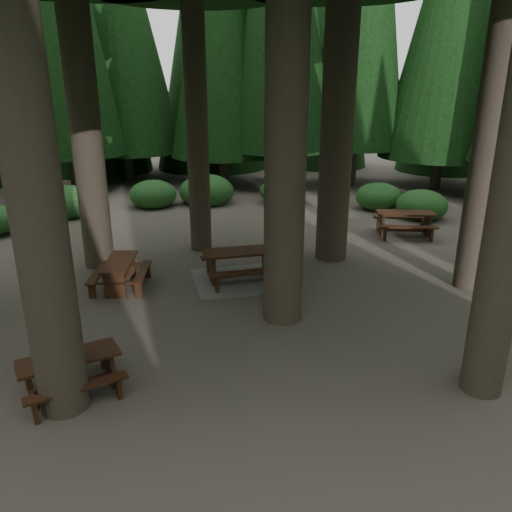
{
  "coord_description": "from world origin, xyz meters",
  "views": [
    {
      "loc": [
        0.26,
        -9.71,
        4.87
      ],
      "look_at": [
        0.21,
        1.12,
        1.1
      ],
      "focal_mm": 35.0,
      "sensor_mm": 36.0,
      "label": 1
    }
  ],
  "objects_px": {
    "picnic_table_e": "(70,369)",
    "picnic_table_d": "(405,220)",
    "picnic_table_c": "(242,270)",
    "picnic_table_b": "(120,270)"
  },
  "relations": [
    {
      "from": "picnic_table_d",
      "to": "picnic_table_e",
      "type": "height_order",
      "value": "picnic_table_d"
    },
    {
      "from": "picnic_table_e",
      "to": "picnic_table_d",
      "type": "bearing_deg",
      "value": 18.44
    },
    {
      "from": "picnic_table_d",
      "to": "picnic_table_e",
      "type": "xyz_separation_m",
      "value": [
        -7.97,
        -9.05,
        -0.08
      ]
    },
    {
      "from": "picnic_table_b",
      "to": "picnic_table_d",
      "type": "bearing_deg",
      "value": -64.4
    },
    {
      "from": "picnic_table_c",
      "to": "picnic_table_d",
      "type": "bearing_deg",
      "value": 23.1
    },
    {
      "from": "picnic_table_c",
      "to": "picnic_table_d",
      "type": "height_order",
      "value": "picnic_table_c"
    },
    {
      "from": "picnic_table_b",
      "to": "picnic_table_c",
      "type": "relative_size",
      "value": 0.59
    },
    {
      "from": "picnic_table_c",
      "to": "picnic_table_e",
      "type": "distance_m",
      "value": 5.62
    },
    {
      "from": "picnic_table_c",
      "to": "picnic_table_d",
      "type": "relative_size",
      "value": 1.49
    },
    {
      "from": "picnic_table_c",
      "to": "picnic_table_e",
      "type": "height_order",
      "value": "picnic_table_c"
    }
  ]
}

